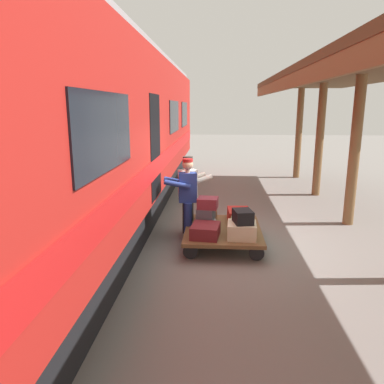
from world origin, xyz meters
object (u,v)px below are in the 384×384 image
Objects in this scene: suitcase_olive_duffel at (240,223)px; suitcase_cream_canvas at (242,230)px; suitcase_maroon_trunk at (205,231)px; suitcase_burgundy_valise at (208,203)px; suitcase_gray_aluminum at (206,224)px; suitcase_black_hardshell at (243,217)px; suitcase_slate_roller at (206,213)px; suitcase_brown_leather at (207,216)px; porter_by_door at (189,193)px; suitcase_red_plastic at (239,215)px; luggage_cart at (223,231)px; porter_in_overalls at (187,197)px; train_car at (80,141)px.

suitcase_cream_canvas is at bearing 90.00° from suitcase_olive_duffel.
suitcase_burgundy_valise is (-0.03, -0.52, 0.40)m from suitcase_maroon_trunk.
suitcase_black_hardshell is (-0.69, 0.50, 0.31)m from suitcase_gray_aluminum.
suitcase_maroon_trunk is 1.51× the size of suitcase_burgundy_valise.
suitcase_brown_leather is at bearing -90.81° from suitcase_slate_roller.
porter_by_door is (0.42, -0.58, 0.06)m from suitcase_burgundy_valise.
suitcase_gray_aluminum is 0.87× the size of suitcase_red_plastic.
suitcase_olive_duffel is at bearing 180.00° from luggage_cart.
suitcase_maroon_trunk is at bearing 90.72° from suitcase_slate_roller.
suitcase_cream_canvas is 1.01× the size of suitcase_olive_duffel.
suitcase_red_plastic is at bearing -89.28° from suitcase_black_hardshell.
suitcase_cream_canvas reaches higher than luggage_cart.
suitcase_gray_aluminum is 0.86m from porter_by_door.
suitcase_black_hardshell is 1.33m from porter_in_overalls.
suitcase_cream_canvas reaches higher than suitcase_olive_duffel.
suitcase_slate_roller is at bearing -38.56° from suitcase_cream_canvas.
suitcase_olive_duffel is (-0.00, -0.51, -0.03)m from suitcase_cream_canvas.
suitcase_red_plastic reaches higher than suitcase_brown_leather.
suitcase_cream_canvas is 1.38× the size of suitcase_burgundy_valise.
suitcase_black_hardshell is (-0.01, -0.02, 0.26)m from suitcase_cream_canvas.
suitcase_slate_roller reaches higher than suitcase_olive_duffel.
porter_in_overalls is (1.08, -0.24, 0.47)m from suitcase_olive_duffel.
luggage_cart is 3.51× the size of suitcase_cream_canvas.
porter_in_overalls is (0.41, -0.75, 0.46)m from suitcase_maroon_trunk.
suitcase_burgundy_valise reaches higher than suitcase_black_hardshell.
suitcase_brown_leather is at bearing -56.75° from suitcase_cream_canvas.
suitcase_burgundy_valise is (-0.03, 0.51, 0.43)m from suitcase_brown_leather.
suitcase_gray_aluminum is 1.01× the size of suitcase_cream_canvas.
suitcase_black_hardshell is at bearing 90.72° from suitcase_red_plastic.
porter_in_overalls is at bearing -61.51° from suitcase_maroon_trunk.
suitcase_slate_roller is at bearing -37.25° from suitcase_black_hardshell.
porter_by_door reaches higher than suitcase_gray_aluminum.
suitcase_burgundy_valise is (0.66, -0.50, 0.12)m from suitcase_black_hardshell.
porter_in_overalls is at bearing 87.72° from porter_by_door.
suitcase_gray_aluminum is 0.21m from suitcase_slate_roller.
suitcase_brown_leather is (0.67, 0.00, -0.04)m from suitcase_red_plastic.
suitcase_gray_aluminum is at bearing 149.89° from porter_in_overalls.
suitcase_black_hardshell is at bearing 144.02° from suitcase_gray_aluminum.
suitcase_olive_duffel is at bearing 179.57° from suitcase_burgundy_valise.
suitcase_burgundy_valise is (-0.03, -0.00, 0.43)m from suitcase_gray_aluminum.
porter_in_overalls reaches higher than suitcase_red_plastic.
suitcase_gray_aluminum is (0.34, 0.00, 0.13)m from luggage_cart.
suitcase_maroon_trunk reaches higher than luggage_cart.
suitcase_maroon_trunk is at bearing 37.33° from suitcase_olive_duffel.
suitcase_olive_duffel is 0.58m from suitcase_black_hardshell.
train_car is 3.49m from suitcase_black_hardshell.
suitcase_slate_roller is (0.01, 0.48, 0.21)m from suitcase_brown_leather.
porter_by_door reaches higher than suitcase_slate_roller.
suitcase_gray_aluminum is at bearing 103.38° from suitcase_slate_roller.
suitcase_gray_aluminum is 0.67m from suitcase_olive_duffel.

